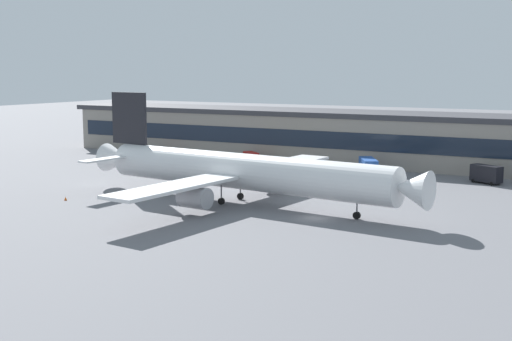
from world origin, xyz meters
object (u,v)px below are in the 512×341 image
(airliner, at_px, (240,171))
(pushback_tractor, at_px, (159,152))
(stair_truck, at_px, (486,173))
(follow_me_car, at_px, (275,164))
(traffic_cone_0, at_px, (66,199))
(fuel_truck, at_px, (368,165))
(crew_van, at_px, (251,157))

(airliner, height_order, pushback_tractor, airliner)
(airliner, bearing_deg, stair_truck, 51.68)
(airliner, height_order, follow_me_car, airliner)
(airliner, xyz_separation_m, traffic_cone_0, (-26.85, -12.26, -5.02))
(fuel_truck, height_order, crew_van, fuel_truck)
(follow_me_car, xyz_separation_m, traffic_cone_0, (-13.73, -50.03, -0.78))
(pushback_tractor, bearing_deg, airliner, -41.14)
(fuel_truck, height_order, traffic_cone_0, fuel_truck)
(crew_van, distance_m, traffic_cone_0, 55.72)
(airliner, distance_m, fuel_truck, 40.80)
(airliner, xyz_separation_m, follow_me_car, (-13.12, 37.77, -4.24))
(follow_me_car, bearing_deg, stair_truck, 2.94)
(stair_truck, relative_size, traffic_cone_0, 10.46)
(follow_me_car, relative_size, crew_van, 0.85)
(airliner, height_order, stair_truck, airliner)
(pushback_tractor, height_order, traffic_cone_0, pushback_tractor)
(stair_truck, bearing_deg, follow_me_car, -177.06)
(stair_truck, height_order, traffic_cone_0, stair_truck)
(stair_truck, height_order, crew_van, stair_truck)
(stair_truck, bearing_deg, pushback_tractor, 178.10)
(airliner, relative_size, fuel_truck, 7.31)
(pushback_tractor, xyz_separation_m, follow_me_car, (35.81, -4.98, 0.04))
(stair_truck, distance_m, pushback_tractor, 80.65)
(airliner, xyz_separation_m, pushback_tractor, (-48.93, 42.74, -4.28))
(crew_van, bearing_deg, follow_me_car, -30.62)
(crew_van, xyz_separation_m, traffic_cone_0, (-4.43, -55.53, -1.15))
(airliner, bearing_deg, traffic_cone_0, -155.46)
(pushback_tractor, xyz_separation_m, traffic_cone_0, (22.08, -55.00, -0.74))
(stair_truck, relative_size, follow_me_car, 1.41)
(follow_me_car, relative_size, traffic_cone_0, 7.44)
(follow_me_car, bearing_deg, fuel_truck, 5.76)
(airliner, bearing_deg, follow_me_car, 109.16)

